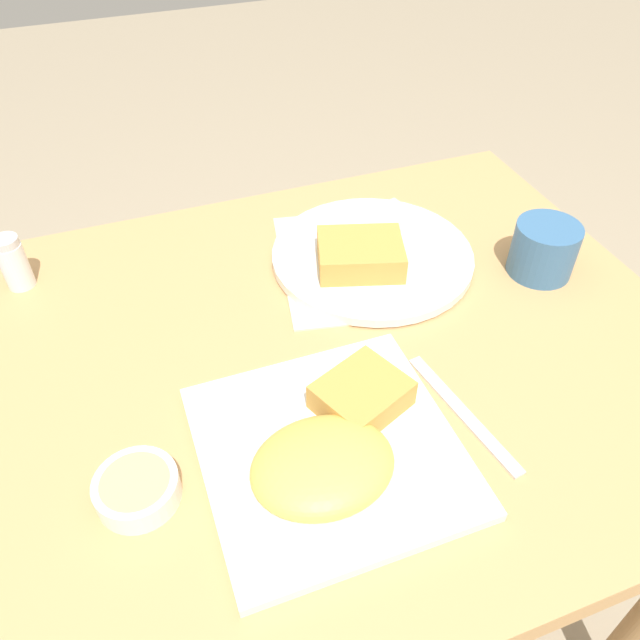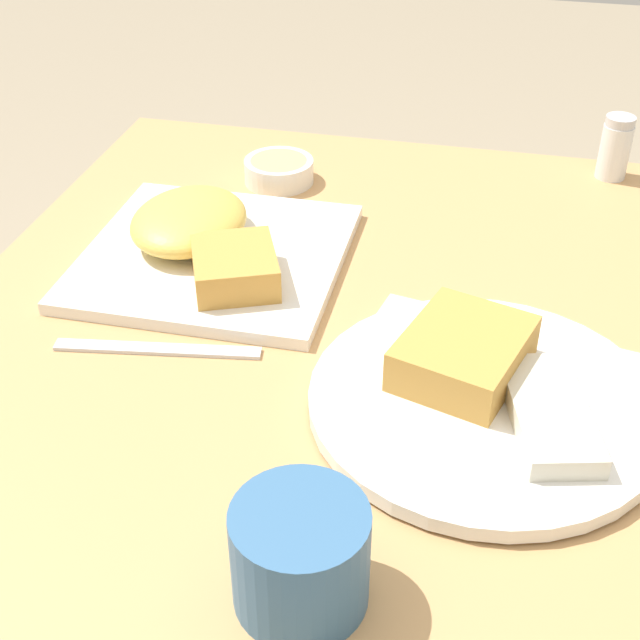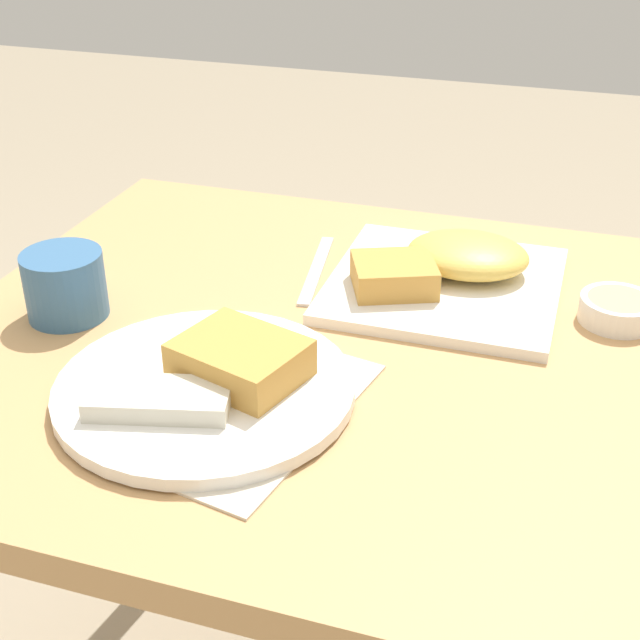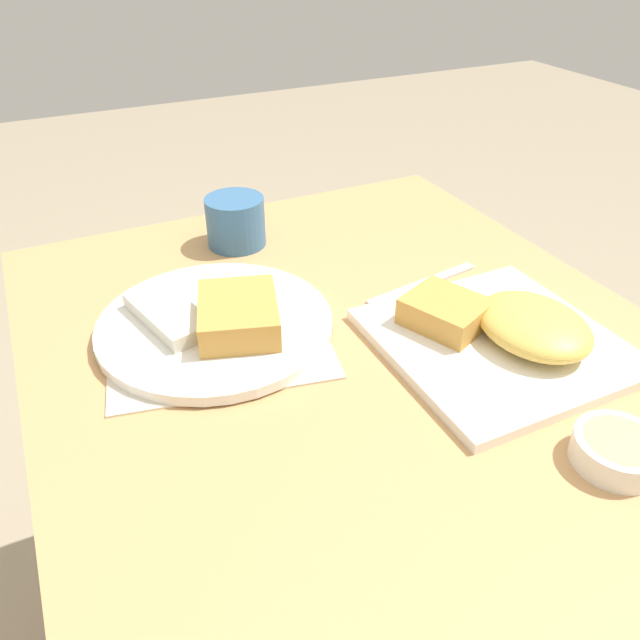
% 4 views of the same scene
% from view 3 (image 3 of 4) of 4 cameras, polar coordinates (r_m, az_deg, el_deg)
% --- Properties ---
extents(dining_table, '(0.92, 0.79, 0.73)m').
position_cam_3_polar(dining_table, '(1.06, 1.22, -5.61)').
color(dining_table, tan).
rests_on(dining_table, ground_plane).
extents(menu_card, '(0.24, 0.31, 0.00)m').
position_cam_3_polar(menu_card, '(0.90, -5.05, -5.55)').
color(menu_card, beige).
rests_on(menu_card, dining_table).
extents(plate_square_near, '(0.28, 0.28, 0.06)m').
position_cam_3_polar(plate_square_near, '(1.13, 8.13, 3.07)').
color(plate_square_near, white).
rests_on(plate_square_near, dining_table).
extents(plate_oval_far, '(0.31, 0.31, 0.05)m').
position_cam_3_polar(plate_oval_far, '(0.91, -7.07, -3.96)').
color(plate_oval_far, white).
rests_on(plate_oval_far, menu_card).
extents(sauce_ramekin, '(0.09, 0.09, 0.03)m').
position_cam_3_polar(sauce_ramekin, '(1.10, 18.51, 0.66)').
color(sauce_ramekin, white).
rests_on(sauce_ramekin, dining_table).
extents(butter_knife, '(0.05, 0.20, 0.00)m').
position_cam_3_polar(butter_knife, '(1.16, -0.23, 3.25)').
color(butter_knife, silver).
rests_on(butter_knife, dining_table).
extents(coffee_mug, '(0.09, 0.09, 0.08)m').
position_cam_3_polar(coffee_mug, '(1.08, -16.01, 2.18)').
color(coffee_mug, '#386693').
rests_on(coffee_mug, dining_table).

